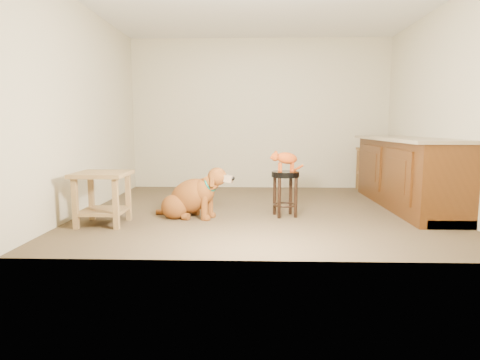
{
  "coord_description": "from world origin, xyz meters",
  "views": [
    {
      "loc": [
        -0.12,
        -5.14,
        1.08
      ],
      "look_at": [
        -0.27,
        -0.4,
        0.45
      ],
      "focal_mm": 30.0,
      "sensor_mm": 36.0,
      "label": 1
    }
  ],
  "objects_px": {
    "wood_stool": "(368,169)",
    "tabby_kitten": "(285,159)",
    "padded_stool": "(285,184)",
    "side_table": "(103,190)",
    "golden_retriever": "(191,197)"
  },
  "relations": [
    {
      "from": "wood_stool",
      "to": "golden_retriever",
      "type": "relative_size",
      "value": 0.73
    },
    {
      "from": "wood_stool",
      "to": "golden_retriever",
      "type": "distance_m",
      "value": 3.45
    },
    {
      "from": "side_table",
      "to": "tabby_kitten",
      "type": "height_order",
      "value": "tabby_kitten"
    },
    {
      "from": "padded_stool",
      "to": "side_table",
      "type": "distance_m",
      "value": 2.11
    },
    {
      "from": "wood_stool",
      "to": "golden_retriever",
      "type": "bearing_deg",
      "value": -141.53
    },
    {
      "from": "padded_stool",
      "to": "side_table",
      "type": "relative_size",
      "value": 0.93
    },
    {
      "from": "wood_stool",
      "to": "tabby_kitten",
      "type": "relative_size",
      "value": 1.71
    },
    {
      "from": "tabby_kitten",
      "to": "wood_stool",
      "type": "bearing_deg",
      "value": 39.74
    },
    {
      "from": "wood_stool",
      "to": "padded_stool",
      "type": "bearing_deg",
      "value": -127.77
    },
    {
      "from": "golden_retriever",
      "to": "wood_stool",
      "type": "bearing_deg",
      "value": 54.96
    },
    {
      "from": "padded_stool",
      "to": "golden_retriever",
      "type": "bearing_deg",
      "value": -174.29
    },
    {
      "from": "side_table",
      "to": "padded_stool",
      "type": "bearing_deg",
      "value": 13.23
    },
    {
      "from": "padded_stool",
      "to": "tabby_kitten",
      "type": "height_order",
      "value": "tabby_kitten"
    },
    {
      "from": "side_table",
      "to": "tabby_kitten",
      "type": "xyz_separation_m",
      "value": [
        2.05,
        0.48,
        0.31
      ]
    },
    {
      "from": "wood_stool",
      "to": "tabby_kitten",
      "type": "xyz_separation_m",
      "value": [
        -1.59,
        -2.04,
        0.32
      ]
    }
  ]
}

